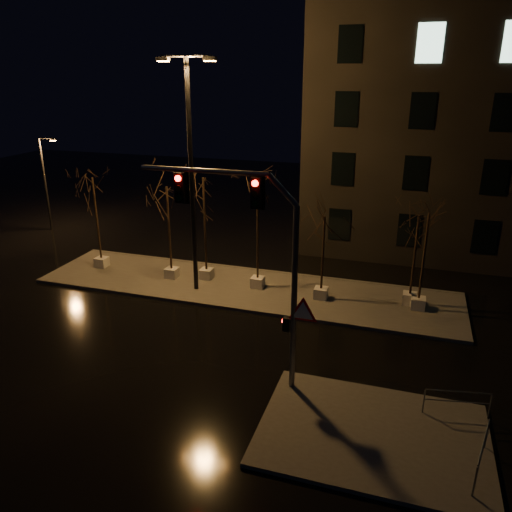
% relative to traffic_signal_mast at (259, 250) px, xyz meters
% --- Properties ---
extents(ground, '(90.00, 90.00, 0.00)m').
position_rel_traffic_signal_mast_xyz_m(ground, '(-3.26, 1.86, -5.16)').
color(ground, black).
rests_on(ground, ground).
extents(median, '(22.00, 5.00, 0.15)m').
position_rel_traffic_signal_mast_xyz_m(median, '(-3.26, 7.86, -5.09)').
color(median, '#484540').
rests_on(median, ground).
extents(sidewalk_corner, '(7.00, 5.00, 0.15)m').
position_rel_traffic_signal_mast_xyz_m(sidewalk_corner, '(4.24, -1.64, -5.09)').
color(sidewalk_corner, '#484540').
rests_on(sidewalk_corner, ground).
extents(tree_0, '(1.80, 1.80, 5.33)m').
position_rel_traffic_signal_mast_xyz_m(tree_0, '(-12.01, 8.09, -0.97)').
color(tree_0, beige).
rests_on(tree_0, median).
extents(tree_1, '(1.80, 1.80, 5.20)m').
position_rel_traffic_signal_mast_xyz_m(tree_1, '(-7.40, 7.81, -1.07)').
color(tree_1, beige).
rests_on(tree_1, median).
extents(tree_2, '(1.80, 1.80, 5.68)m').
position_rel_traffic_signal_mast_xyz_m(tree_2, '(-5.54, 8.28, -0.70)').
color(tree_2, beige).
rests_on(tree_2, median).
extents(tree_3, '(1.80, 1.80, 5.79)m').
position_rel_traffic_signal_mast_xyz_m(tree_3, '(-2.54, 8.00, -0.62)').
color(tree_3, beige).
rests_on(tree_3, median).
extents(tree_4, '(1.80, 1.80, 4.32)m').
position_rel_traffic_signal_mast_xyz_m(tree_4, '(0.86, 7.64, -1.73)').
color(tree_4, beige).
rests_on(tree_4, median).
extents(tree_5, '(1.80, 1.80, 4.56)m').
position_rel_traffic_signal_mast_xyz_m(tree_5, '(5.07, 8.32, -1.55)').
color(tree_5, beige).
rests_on(tree_5, median).
extents(tree_6, '(1.80, 1.80, 4.80)m').
position_rel_traffic_signal_mast_xyz_m(tree_6, '(5.47, 7.90, -1.37)').
color(tree_6, beige).
rests_on(tree_6, median).
extents(traffic_signal_mast, '(6.25, 0.27, 7.64)m').
position_rel_traffic_signal_mast_xyz_m(traffic_signal_mast, '(0.00, 0.00, 0.00)').
color(traffic_signal_mast, '#585B60').
rests_on(traffic_signal_mast, sidewalk_corner).
extents(streetlight_main, '(2.82, 0.39, 11.29)m').
position_rel_traffic_signal_mast_xyz_m(streetlight_main, '(-5.52, 6.86, 1.50)').
color(streetlight_main, black).
rests_on(streetlight_main, median).
extents(streetlight_far, '(1.27, 0.49, 6.54)m').
position_rel_traffic_signal_mast_xyz_m(streetlight_far, '(-19.89, 13.70, -1.57)').
color(streetlight_far, black).
rests_on(streetlight_far, ground).
extents(guard_rail_a, '(2.09, 0.42, 0.91)m').
position_rel_traffic_signal_mast_xyz_m(guard_rail_a, '(6.74, 0.04, -4.42)').
color(guard_rail_a, '#585B60').
rests_on(guard_rail_a, sidewalk_corner).
extents(guard_rail_b, '(0.55, 2.13, 1.04)m').
position_rel_traffic_signal_mast_xyz_m(guard_rail_b, '(7.24, -2.35, -4.35)').
color(guard_rail_b, '#585B60').
rests_on(guard_rail_b, sidewalk_corner).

